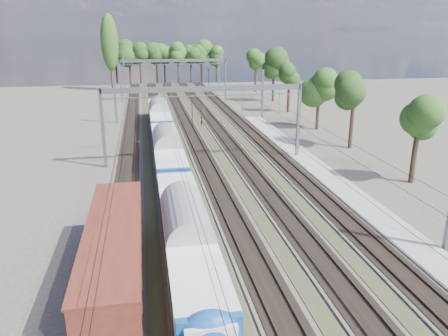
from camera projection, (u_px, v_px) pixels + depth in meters
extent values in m
plane|color=#47423A|center=(281.00, 316.00, 24.13)|extent=(220.00, 220.00, 0.00)
cube|color=#47423A|center=(131.00, 136.00, 64.72)|extent=(3.00, 130.00, 0.15)
cube|color=black|center=(131.00, 135.00, 64.69)|extent=(2.50, 130.00, 0.06)
cube|color=#473326|center=(126.00, 135.00, 64.54)|extent=(0.08, 130.00, 0.14)
cube|color=#473326|center=(136.00, 134.00, 64.79)|extent=(0.08, 130.00, 0.14)
cube|color=#47423A|center=(161.00, 134.00, 65.50)|extent=(3.00, 130.00, 0.15)
cube|color=black|center=(161.00, 134.00, 65.47)|extent=(2.50, 130.00, 0.06)
cube|color=#473326|center=(156.00, 133.00, 65.32)|extent=(0.08, 130.00, 0.14)
cube|color=#473326|center=(166.00, 133.00, 65.56)|extent=(0.08, 130.00, 0.14)
cube|color=#47423A|center=(191.00, 133.00, 66.27)|extent=(3.00, 130.00, 0.15)
cube|color=black|center=(191.00, 133.00, 66.25)|extent=(2.50, 130.00, 0.06)
cube|color=#473326|center=(186.00, 132.00, 66.09)|extent=(0.08, 130.00, 0.14)
cube|color=#473326|center=(196.00, 132.00, 66.34)|extent=(0.08, 130.00, 0.14)
cube|color=#47423A|center=(220.00, 132.00, 67.05)|extent=(3.00, 130.00, 0.15)
cube|color=black|center=(220.00, 131.00, 67.02)|extent=(2.50, 130.00, 0.06)
cube|color=#473326|center=(216.00, 131.00, 66.87)|extent=(0.08, 130.00, 0.14)
cube|color=#473326|center=(225.00, 131.00, 67.12)|extent=(0.08, 130.00, 0.14)
cube|color=#47423A|center=(249.00, 131.00, 67.83)|extent=(3.00, 130.00, 0.15)
cube|color=black|center=(249.00, 130.00, 67.80)|extent=(2.50, 130.00, 0.06)
cube|color=#473326|center=(244.00, 130.00, 67.64)|extent=(0.08, 130.00, 0.14)
cube|color=#473326|center=(253.00, 129.00, 67.89)|extent=(0.08, 130.00, 0.14)
cube|color=#353523|center=(146.00, 135.00, 65.13)|extent=(1.10, 130.00, 0.05)
cube|color=#353523|center=(176.00, 134.00, 65.90)|extent=(1.10, 130.00, 0.05)
cube|color=#353523|center=(206.00, 133.00, 66.68)|extent=(1.10, 130.00, 0.05)
cube|color=#353523|center=(235.00, 132.00, 67.45)|extent=(1.10, 130.00, 0.05)
cube|color=gray|center=(334.00, 182.00, 44.89)|extent=(3.00, 70.00, 0.30)
cube|color=slate|center=(103.00, 129.00, 48.89)|extent=(0.35, 0.35, 9.00)
cube|color=slate|center=(298.00, 121.00, 52.86)|extent=(0.35, 0.35, 9.00)
cube|color=slate|center=(204.00, 89.00, 49.60)|extent=(23.00, 0.35, 0.60)
cube|color=slate|center=(121.00, 81.00, 93.88)|extent=(0.35, 0.35, 9.00)
cube|color=slate|center=(225.00, 79.00, 97.84)|extent=(0.35, 0.35, 9.00)
cube|color=slate|center=(173.00, 60.00, 94.58)|extent=(23.00, 0.35, 0.60)
cube|color=slate|center=(115.00, 98.00, 72.40)|extent=(0.35, 0.35, 8.50)
cube|color=slate|center=(124.00, 73.00, 114.57)|extent=(0.35, 0.35, 8.50)
cube|color=slate|center=(262.00, 94.00, 76.76)|extent=(0.35, 0.35, 8.50)
cube|color=slate|center=(219.00, 71.00, 118.93)|extent=(0.35, 0.35, 8.50)
cylinder|color=black|center=(128.00, 99.00, 63.08)|extent=(0.03, 130.00, 0.03)
cylinder|color=black|center=(128.00, 92.00, 62.74)|extent=(0.03, 130.00, 0.03)
cylinder|color=black|center=(160.00, 98.00, 63.85)|extent=(0.03, 130.00, 0.03)
cylinder|color=black|center=(159.00, 91.00, 63.52)|extent=(0.03, 130.00, 0.03)
cylinder|color=black|center=(190.00, 98.00, 64.63)|extent=(0.03, 130.00, 0.03)
cylinder|color=black|center=(190.00, 90.00, 64.29)|extent=(0.03, 130.00, 0.03)
cylinder|color=black|center=(220.00, 97.00, 65.40)|extent=(0.03, 130.00, 0.03)
cylinder|color=black|center=(220.00, 89.00, 65.07)|extent=(0.03, 130.00, 0.03)
cylinder|color=black|center=(249.00, 96.00, 66.18)|extent=(0.03, 130.00, 0.03)
cylinder|color=black|center=(249.00, 89.00, 65.85)|extent=(0.03, 130.00, 0.03)
cylinder|color=black|center=(116.00, 71.00, 127.21)|extent=(0.56, 0.56, 6.95)
sphere|color=#183312|center=(115.00, 52.00, 125.53)|extent=(4.00, 4.00, 4.00)
cylinder|color=black|center=(128.00, 72.00, 124.92)|extent=(0.56, 0.56, 7.21)
sphere|color=#183312|center=(127.00, 51.00, 123.17)|extent=(3.94, 3.94, 3.94)
cylinder|color=black|center=(145.00, 74.00, 125.73)|extent=(0.56, 0.56, 5.54)
sphere|color=#183312|center=(144.00, 59.00, 124.39)|extent=(4.33, 4.33, 4.33)
cylinder|color=black|center=(155.00, 71.00, 129.22)|extent=(0.56, 0.56, 6.69)
sphere|color=#183312|center=(154.00, 52.00, 127.60)|extent=(4.47, 4.47, 4.47)
cylinder|color=black|center=(168.00, 72.00, 130.01)|extent=(0.56, 0.56, 5.93)
sphere|color=#183312|center=(167.00, 56.00, 128.57)|extent=(4.17, 4.17, 4.17)
cylinder|color=black|center=(178.00, 72.00, 130.11)|extent=(0.56, 0.56, 5.83)
sphere|color=#183312|center=(178.00, 56.00, 128.70)|extent=(5.02, 5.02, 5.02)
cylinder|color=black|center=(193.00, 70.00, 128.01)|extent=(0.56, 0.56, 7.30)
sphere|color=#183312|center=(193.00, 50.00, 126.24)|extent=(4.37, 4.37, 4.37)
cylinder|color=black|center=(202.00, 71.00, 129.17)|extent=(0.56, 0.56, 6.67)
sphere|color=#183312|center=(202.00, 53.00, 127.55)|extent=(4.71, 4.71, 4.71)
cylinder|color=black|center=(215.00, 71.00, 129.16)|extent=(0.56, 0.56, 6.86)
sphere|color=#183312|center=(215.00, 52.00, 127.50)|extent=(4.36, 4.36, 4.36)
cylinder|color=black|center=(419.00, 154.00, 44.30)|extent=(0.56, 0.56, 6.06)
sphere|color=#183312|center=(426.00, 107.00, 42.82)|extent=(4.20, 4.20, 4.20)
cylinder|color=black|center=(359.00, 123.00, 57.02)|extent=(0.56, 0.56, 6.81)
sphere|color=#183312|center=(363.00, 81.00, 55.36)|extent=(4.34, 4.34, 4.34)
cylinder|color=black|center=(318.00, 110.00, 69.69)|extent=(0.56, 0.56, 5.64)
sphere|color=#183312|center=(320.00, 82.00, 68.32)|extent=(3.98, 3.98, 3.98)
cylinder|color=black|center=(284.00, 97.00, 83.52)|extent=(0.56, 0.56, 5.64)
sphere|color=#183312|center=(285.00, 73.00, 82.15)|extent=(3.81, 3.81, 3.81)
cylinder|color=black|center=(264.00, 87.00, 97.21)|extent=(0.56, 0.56, 5.60)
sphere|color=#183312|center=(264.00, 67.00, 95.85)|extent=(4.84, 4.84, 4.84)
cylinder|color=black|center=(257.00, 81.00, 107.77)|extent=(0.56, 0.56, 6.12)
sphere|color=#183312|center=(257.00, 60.00, 106.28)|extent=(3.98, 3.98, 3.98)
cylinder|color=black|center=(111.00, 59.00, 111.04)|extent=(0.70, 0.70, 16.00)
ellipsoid|color=#204B19|center=(110.00, 42.00, 109.83)|extent=(4.40, 4.40, 14.08)
cube|color=black|center=(201.00, 324.00, 22.56)|extent=(2.11, 3.16, 0.84)
cube|color=black|center=(178.00, 212.00, 36.39)|extent=(2.11, 3.16, 0.84)
cube|color=navy|center=(186.00, 234.00, 28.99)|extent=(2.95, 21.07, 2.00)
cube|color=silver|center=(186.00, 227.00, 28.83)|extent=(3.03, 20.23, 1.00)
cube|color=black|center=(209.00, 225.00, 29.10)|extent=(0.04, 17.91, 0.74)
cube|color=yellow|center=(195.00, 278.00, 24.81)|extent=(3.06, 5.90, 0.74)
cylinder|color=gray|center=(186.00, 220.00, 28.69)|extent=(2.99, 21.07, 2.99)
cube|color=black|center=(172.00, 185.00, 42.87)|extent=(2.11, 3.16, 0.84)
cube|color=black|center=(164.00, 147.00, 56.69)|extent=(2.11, 3.16, 0.84)
cube|color=navy|center=(167.00, 150.00, 49.30)|extent=(2.95, 21.07, 2.00)
cube|color=silver|center=(167.00, 145.00, 49.14)|extent=(3.03, 20.23, 1.00)
cube|color=black|center=(181.00, 145.00, 49.41)|extent=(0.04, 17.91, 0.74)
cube|color=yellow|center=(170.00, 166.00, 45.12)|extent=(3.06, 5.90, 0.74)
cylinder|color=gray|center=(167.00, 141.00, 49.00)|extent=(2.99, 21.07, 2.99)
cube|color=black|center=(162.00, 135.00, 63.18)|extent=(2.11, 3.16, 0.84)
cube|color=black|center=(158.00, 116.00, 77.00)|extent=(2.11, 3.16, 0.84)
cube|color=navy|center=(159.00, 115.00, 69.61)|extent=(2.95, 21.07, 2.00)
cube|color=silver|center=(159.00, 111.00, 69.45)|extent=(3.03, 20.23, 1.00)
cube|color=black|center=(169.00, 111.00, 69.71)|extent=(0.04, 17.91, 0.74)
cube|color=yellow|center=(161.00, 124.00, 65.43)|extent=(3.06, 5.90, 0.74)
cylinder|color=gray|center=(159.00, 108.00, 69.31)|extent=(2.99, 21.07, 2.99)
ellipsoid|color=navy|center=(210.00, 336.00, 19.29)|extent=(2.99, 1.64, 2.55)
cube|color=black|center=(121.00, 240.00, 31.62)|extent=(2.22, 2.89, 0.78)
cube|color=black|center=(116.00, 274.00, 26.38)|extent=(3.00, 15.54, 0.22)
cube|color=#491C13|center=(114.00, 251.00, 25.90)|extent=(3.00, 15.54, 2.89)
cube|color=#491C13|center=(113.00, 228.00, 25.45)|extent=(3.22, 15.54, 0.13)
imported|color=black|center=(202.00, 121.00, 71.55)|extent=(0.44, 0.61, 1.57)
cylinder|color=black|center=(192.00, 114.00, 69.23)|extent=(0.13, 0.13, 4.63)
cube|color=black|center=(192.00, 97.00, 68.43)|extent=(0.35, 0.25, 0.65)
sphere|color=red|center=(192.00, 96.00, 68.26)|extent=(0.15, 0.15, 0.15)
sphere|color=#0C9919|center=(192.00, 98.00, 68.36)|extent=(0.15, 0.15, 0.15)
cylinder|color=black|center=(209.00, 80.00, 114.90)|extent=(0.14, 0.14, 4.82)
cube|color=black|center=(208.00, 69.00, 114.06)|extent=(0.35, 0.23, 0.68)
sphere|color=red|center=(209.00, 69.00, 113.89)|extent=(0.15, 0.15, 0.15)
sphere|color=#0C9919|center=(209.00, 70.00, 113.99)|extent=(0.15, 0.15, 0.15)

